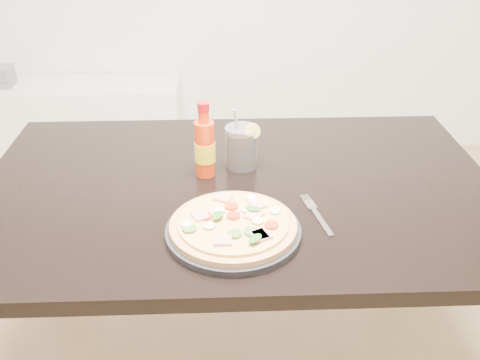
{
  "coord_description": "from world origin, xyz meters",
  "views": [
    {
      "loc": [
        0.13,
        -0.74,
        1.48
      ],
      "look_at": [
        0.17,
        0.4,
        0.83
      ],
      "focal_mm": 40.0,
      "sensor_mm": 36.0,
      "label": 1
    }
  ],
  "objects_px": {
    "pizza": "(234,224)",
    "fork": "(316,213)",
    "plate": "(233,231)",
    "media_console": "(57,126)",
    "dining_table": "(238,210)",
    "cola_cup": "(241,148)",
    "hot_sauce_bottle": "(205,147)"
  },
  "relations": [
    {
      "from": "pizza",
      "to": "fork",
      "type": "bearing_deg",
      "value": 20.47
    },
    {
      "from": "plate",
      "to": "media_console",
      "type": "xyz_separation_m",
      "value": [
        -0.95,
        1.79,
        -0.51
      ]
    },
    {
      "from": "dining_table",
      "to": "cola_cup",
      "type": "distance_m",
      "value": 0.18
    },
    {
      "from": "dining_table",
      "to": "fork",
      "type": "xyz_separation_m",
      "value": [
        0.19,
        -0.16,
        0.09
      ]
    },
    {
      "from": "dining_table",
      "to": "fork",
      "type": "distance_m",
      "value": 0.26
    },
    {
      "from": "dining_table",
      "to": "media_console",
      "type": "xyz_separation_m",
      "value": [
        -0.97,
        1.55,
        -0.42
      ]
    },
    {
      "from": "dining_table",
      "to": "hot_sauce_bottle",
      "type": "bearing_deg",
      "value": 147.5
    },
    {
      "from": "dining_table",
      "to": "pizza",
      "type": "height_order",
      "value": "pizza"
    },
    {
      "from": "plate",
      "to": "dining_table",
      "type": "bearing_deg",
      "value": 85.05
    },
    {
      "from": "fork",
      "to": "media_console",
      "type": "height_order",
      "value": "fork"
    },
    {
      "from": "dining_table",
      "to": "plate",
      "type": "height_order",
      "value": "plate"
    },
    {
      "from": "plate",
      "to": "fork",
      "type": "bearing_deg",
      "value": 20.46
    },
    {
      "from": "plate",
      "to": "cola_cup",
      "type": "distance_m",
      "value": 0.34
    },
    {
      "from": "hot_sauce_bottle",
      "to": "fork",
      "type": "bearing_deg",
      "value": -37.87
    },
    {
      "from": "plate",
      "to": "hot_sauce_bottle",
      "type": "height_order",
      "value": "hot_sauce_bottle"
    },
    {
      "from": "plate",
      "to": "hot_sauce_bottle",
      "type": "distance_m",
      "value": 0.31
    },
    {
      "from": "plate",
      "to": "hot_sauce_bottle",
      "type": "xyz_separation_m",
      "value": [
        -0.07,
        0.29,
        0.08
      ]
    },
    {
      "from": "plate",
      "to": "cola_cup",
      "type": "xyz_separation_m",
      "value": [
        0.03,
        0.34,
        0.05
      ]
    },
    {
      "from": "plate",
      "to": "pizza",
      "type": "relative_size",
      "value": 1.07
    },
    {
      "from": "hot_sauce_bottle",
      "to": "cola_cup",
      "type": "bearing_deg",
      "value": 24.79
    },
    {
      "from": "media_console",
      "to": "fork",
      "type": "bearing_deg",
      "value": -55.91
    },
    {
      "from": "pizza",
      "to": "media_console",
      "type": "bearing_deg",
      "value": 118.05
    },
    {
      "from": "cola_cup",
      "to": "hot_sauce_bottle",
      "type": "bearing_deg",
      "value": -155.21
    },
    {
      "from": "hot_sauce_bottle",
      "to": "cola_cup",
      "type": "height_order",
      "value": "hot_sauce_bottle"
    },
    {
      "from": "plate",
      "to": "media_console",
      "type": "distance_m",
      "value": 2.09
    },
    {
      "from": "plate",
      "to": "cola_cup",
      "type": "height_order",
      "value": "cola_cup"
    },
    {
      "from": "pizza",
      "to": "hot_sauce_bottle",
      "type": "xyz_separation_m",
      "value": [
        -0.07,
        0.29,
        0.06
      ]
    },
    {
      "from": "dining_table",
      "to": "hot_sauce_bottle",
      "type": "distance_m",
      "value": 0.2
    },
    {
      "from": "cola_cup",
      "to": "dining_table",
      "type": "bearing_deg",
      "value": -96.9
    },
    {
      "from": "fork",
      "to": "media_console",
      "type": "bearing_deg",
      "value": 112.45
    },
    {
      "from": "hot_sauce_bottle",
      "to": "media_console",
      "type": "height_order",
      "value": "hot_sauce_bottle"
    },
    {
      "from": "hot_sauce_bottle",
      "to": "cola_cup",
      "type": "xyz_separation_m",
      "value": [
        0.1,
        0.05,
        -0.03
      ]
    }
  ]
}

